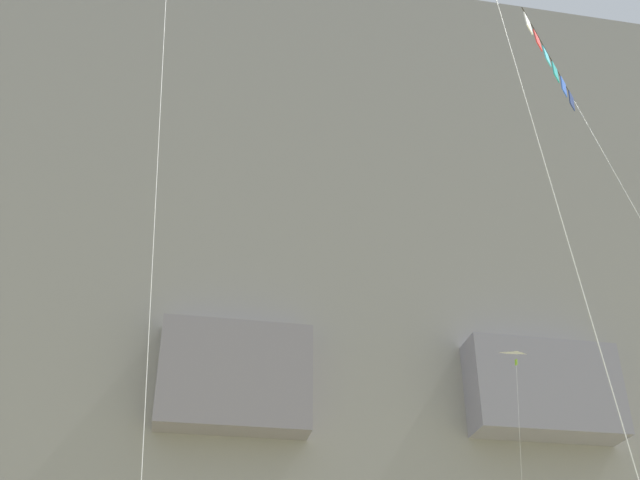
{
  "coord_description": "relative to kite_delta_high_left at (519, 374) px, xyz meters",
  "views": [
    {
      "loc": [
        -3.37,
        -0.78,
        3.51
      ],
      "look_at": [
        1.02,
        22.84,
        17.88
      ],
      "focal_mm": 44.51,
      "sensor_mm": 36.0,
      "label": 1
    }
  ],
  "objects": [
    {
      "name": "cliff_face",
      "position": [
        -14.53,
        22.87,
        11.28
      ],
      "size": [
        180.0,
        26.57,
        61.06
      ],
      "color": "gray",
      "rests_on": "ground"
    },
    {
      "name": "kite_delta_high_left",
      "position": [
        0.0,
        0.0,
        0.0
      ],
      "size": [
        3.62,
        3.05,
        20.28
      ],
      "color": "white",
      "rests_on": "ground"
    },
    {
      "name": "kite_banner_low_center",
      "position": [
        -9.83,
        -25.32,
        -4.03
      ],
      "size": [
        4.12,
        3.79,
        16.68
      ],
      "color": "black",
      "rests_on": "ground"
    }
  ]
}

